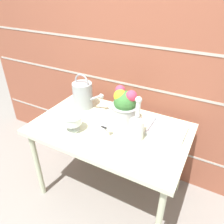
# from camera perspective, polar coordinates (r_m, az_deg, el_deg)

# --- Properties ---
(ground_plane) EXTENTS (12.00, 12.00, 0.00)m
(ground_plane) POSITION_cam_1_polar(r_m,az_deg,el_deg) (2.23, -0.49, -19.76)
(ground_plane) COLOR gray
(brick_wall) EXTENTS (3.60, 0.08, 2.20)m
(brick_wall) POSITION_cam_1_polar(r_m,az_deg,el_deg) (1.95, 6.48, 12.17)
(brick_wall) COLOR brown
(brick_wall) RESTS_ON ground_plane
(patio_table) EXTENTS (1.21, 0.75, 0.74)m
(patio_table) POSITION_cam_1_polar(r_m,az_deg,el_deg) (1.76, -0.59, -5.89)
(patio_table) COLOR beige
(patio_table) RESTS_ON ground_plane
(watering_can) EXTENTS (0.32, 0.17, 0.31)m
(watering_can) POSITION_cam_1_polar(r_m,az_deg,el_deg) (1.95, -7.58, 4.50)
(watering_can) COLOR #93999E
(watering_can) RESTS_ON patio_table
(crystal_pedestal_bowl) EXTENTS (0.15, 0.15, 0.13)m
(crystal_pedestal_bowl) POSITION_cam_1_polar(r_m,az_deg,el_deg) (1.66, -10.34, -2.24)
(crystal_pedestal_bowl) COLOR silver
(crystal_pedestal_bowl) RESTS_ON patio_table
(flower_planter) EXTENTS (0.23, 0.23, 0.28)m
(flower_planter) POSITION_cam_1_polar(r_m,az_deg,el_deg) (1.75, 3.32, 1.80)
(flower_planter) COLOR #ADADB2
(flower_planter) RESTS_ON patio_table
(glass_decanter) EXTENTS (0.10, 0.10, 0.34)m
(glass_decanter) POSITION_cam_1_polar(r_m,az_deg,el_deg) (1.54, 6.50, -3.52)
(glass_decanter) COLOR silver
(glass_decanter) RESTS_ON patio_table
(figurine_vase) EXTENTS (0.08, 0.08, 0.17)m
(figurine_vase) POSITION_cam_1_polar(r_m,az_deg,el_deg) (1.57, -1.74, -4.79)
(figurine_vase) COLOR white
(figurine_vase) RESTS_ON patio_table
(wire_tray) EXTENTS (0.27, 0.23, 0.04)m
(wire_tray) POSITION_cam_1_polar(r_m,az_deg,el_deg) (1.71, 14.17, -4.91)
(wire_tray) COLOR #B7B7BC
(wire_tray) RESTS_ON patio_table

